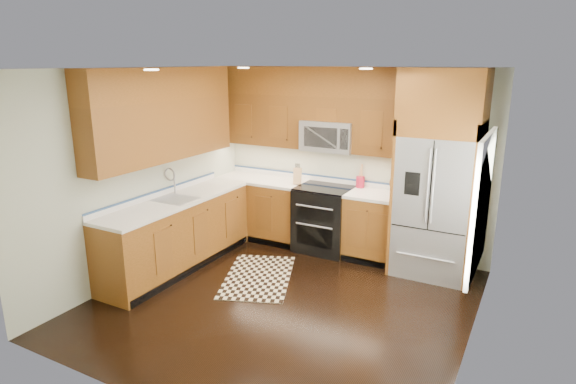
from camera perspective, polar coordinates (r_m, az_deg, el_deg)
The scene contains 16 objects.
ground at distance 5.67m, azimuth -0.58°, elevation -12.86°, with size 4.00×4.00×0.00m, color black.
wall_back at distance 6.95m, azimuth 7.42°, elevation 3.76°, with size 4.00×0.02×2.60m, color beige.
wall_left at distance 6.37m, azimuth -16.57°, elevation 2.19°, with size 0.02×4.00×2.60m, color beige.
wall_right at distance 4.60m, azimuth 21.77°, elevation -3.21°, with size 0.02×4.00×2.60m, color beige.
window at distance 4.76m, azimuth 21.93°, elevation -1.34°, with size 0.04×1.10×1.30m.
base_cabinets at distance 6.79m, azimuth -6.03°, elevation -3.93°, with size 2.85×3.00×0.90m.
countertop at distance 6.66m, azimuth -4.58°, elevation -0.02°, with size 2.86×3.01×0.04m.
upper_cabinets at distance 6.56m, azimuth -4.89°, elevation 9.55°, with size 2.85×3.00×1.15m.
range at distance 6.96m, azimuth 4.27°, elevation -3.22°, with size 0.76×0.67×0.95m.
microwave at distance 6.80m, azimuth 4.92°, elevation 6.65°, with size 0.76×0.40×0.42m.
refrigerator at distance 6.26m, azimuth 17.34°, elevation 1.93°, with size 0.98×0.75×2.60m.
sink_faucet at distance 6.42m, azimuth -13.27°, elevation -0.30°, with size 0.54×0.44×0.37m.
rug at distance 6.26m, azimuth -3.54°, elevation -9.96°, with size 0.81×1.34×0.01m, color black.
knife_block at distance 7.00m, azimuth 1.13°, elevation 1.96°, with size 0.15×0.18×0.30m.
utensil_crock at distance 6.86m, azimuth 8.57°, elevation 1.48°, with size 0.14×0.14×0.34m.
cutting_board at distance 6.70m, azimuth 12.95°, elevation -0.02°, with size 0.27×0.27×0.02m, color brown.
Camera 1 is at (2.43, -4.37, 2.67)m, focal length 30.00 mm.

